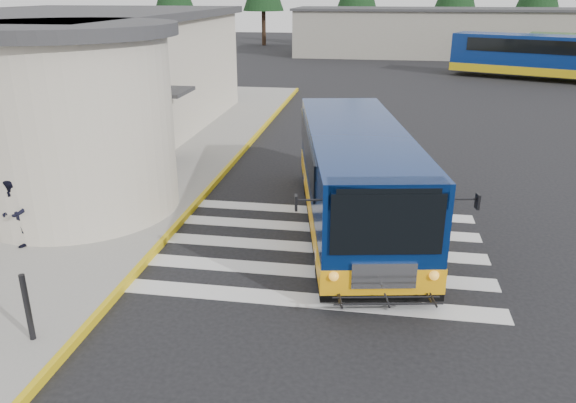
# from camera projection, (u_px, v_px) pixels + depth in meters

# --- Properties ---
(ground) EXTENTS (140.00, 140.00, 0.00)m
(ground) POSITION_uv_depth(u_px,v_px,m) (337.00, 235.00, 13.88)
(ground) COLOR black
(ground) RESTS_ON ground
(sidewalk) EXTENTS (10.00, 34.00, 0.15)m
(sidewalk) POSITION_uv_depth(u_px,v_px,m) (79.00, 168.00, 18.89)
(sidewalk) COLOR gray
(sidewalk) RESTS_ON ground
(curb_strip) EXTENTS (0.12, 34.00, 0.16)m
(curb_strip) POSITION_uv_depth(u_px,v_px,m) (222.00, 175.00, 18.15)
(curb_strip) COLOR gold
(curb_strip) RESTS_ON ground
(station_building) EXTENTS (12.70, 18.70, 4.80)m
(station_building) POSITION_uv_depth(u_px,v_px,m) (64.00, 79.00, 20.98)
(station_building) COLOR beige
(station_building) RESTS_ON ground
(crosswalk) EXTENTS (8.00, 5.35, 0.01)m
(crosswalk) POSITION_uv_depth(u_px,v_px,m) (313.00, 248.00, 13.21)
(crosswalk) COLOR silver
(crosswalk) RESTS_ON ground
(depot_building) EXTENTS (26.40, 8.40, 4.20)m
(depot_building) POSITION_uv_depth(u_px,v_px,m) (440.00, 32.00, 51.03)
(depot_building) COLOR gray
(depot_building) RESTS_ON ground
(transit_bus) EXTENTS (4.24, 9.25, 2.54)m
(transit_bus) POSITION_uv_depth(u_px,v_px,m) (355.00, 181.00, 14.00)
(transit_bus) COLOR #061C50
(transit_bus) RESTS_ON ground
(pedestrian_b) EXTENTS (0.92, 0.99, 1.62)m
(pedestrian_b) POSITION_uv_depth(u_px,v_px,m) (16.00, 212.00, 12.75)
(pedestrian_b) COLOR black
(pedestrian_b) RESTS_ON sidewalk
(bollard) EXTENTS (0.10, 0.10, 1.22)m
(bollard) POSITION_uv_depth(u_px,v_px,m) (27.00, 307.00, 9.30)
(bollard) COLOR black
(bollard) RESTS_ON sidewalk
(far_bus_a) EXTENTS (9.98, 6.30, 2.50)m
(far_bus_a) POSITION_uv_depth(u_px,v_px,m) (527.00, 54.00, 37.98)
(far_bus_a) COLOR navy
(far_bus_a) RESTS_ON ground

